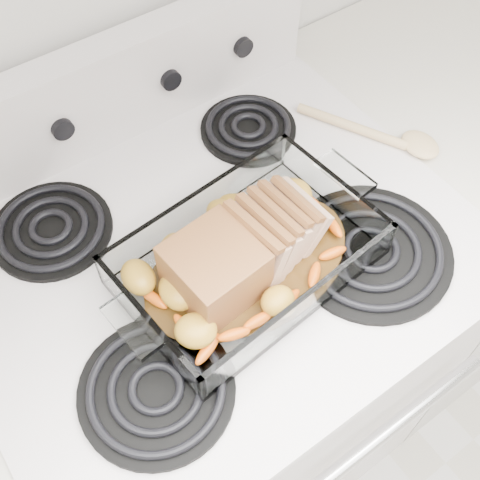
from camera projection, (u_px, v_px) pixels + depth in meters
electric_range at (218, 359)px, 1.31m from camera, size 0.78×0.70×1.12m
counter_right at (433, 222)px, 1.54m from camera, size 0.58×0.68×0.93m
baking_dish at (248, 260)px, 0.88m from camera, size 0.36×0.24×0.07m
pork_roast at (235, 255)px, 0.85m from camera, size 0.24×0.12×0.09m
roast_vegetables at (233, 244)px, 0.89m from camera, size 0.32×0.17×0.04m
wooden_spoon at (390, 137)px, 1.05m from camera, size 0.15×0.23×0.02m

